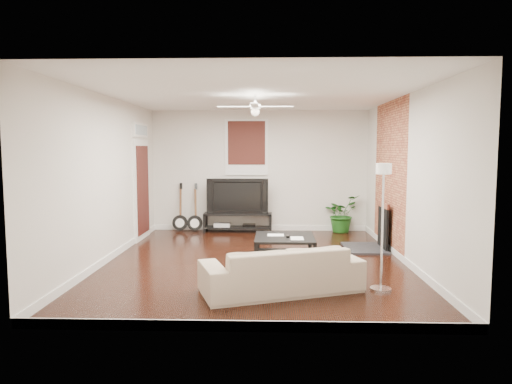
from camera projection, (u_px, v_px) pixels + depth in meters
room at (255, 179)px, 7.59m from camera, size 5.01×6.01×2.81m
brick_accent at (389, 176)px, 8.50m from camera, size 0.02×2.20×2.80m
fireplace at (373, 226)px, 8.60m from camera, size 0.80×1.10×0.92m
window_back at (247, 147)px, 10.50m from camera, size 1.00×0.06×1.30m
door_left at (142, 180)px, 9.57m from camera, size 0.08×1.00×2.50m
tv_stand at (238, 222)px, 10.48m from camera, size 1.56×0.42×0.44m
tv at (238, 196)px, 10.44m from camera, size 1.40×0.18×0.81m
coffee_table at (285, 249)px, 7.75m from camera, size 1.01×1.01×0.42m
sofa at (281, 269)px, 6.06m from camera, size 2.27×1.49×0.62m
floor_lamp at (382, 227)px, 6.07m from camera, size 0.36×0.36×1.73m
potted_plant at (341, 214)px, 10.42m from camera, size 1.02×1.02×0.86m
guitar_left at (180, 207)px, 10.46m from camera, size 0.38×0.28×1.14m
guitar_right at (195, 207)px, 10.42m from camera, size 0.40×0.32×1.14m
ceiling_fan at (255, 107)px, 7.47m from camera, size 1.24×1.24×0.32m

